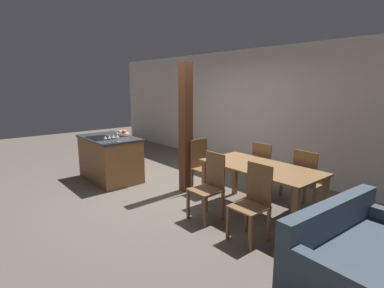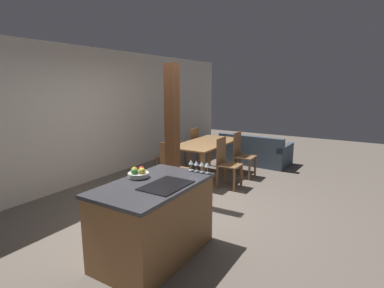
{
  "view_description": "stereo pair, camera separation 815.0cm",
  "coord_description": "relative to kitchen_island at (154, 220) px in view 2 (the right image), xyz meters",
  "views": [
    {
      "loc": [
        4.36,
        -2.95,
        1.93
      ],
      "look_at": [
        0.6,
        0.2,
        0.95
      ],
      "focal_mm": 28.0,
      "sensor_mm": 36.0,
      "label": 1
    },
    {
      "loc": [
        -3.78,
        -2.45,
        1.97
      ],
      "look_at": [
        0.6,
        0.2,
        0.95
      ],
      "focal_mm": 28.0,
      "sensor_mm": 36.0,
      "label": 2
    }
  ],
  "objects": [
    {
      "name": "ground_plane",
      "position": [
        1.27,
        0.42,
        -0.45
      ],
      "size": [
        16.0,
        16.0,
        0.0
      ],
      "primitive_type": "plane",
      "color": "#665B51"
    },
    {
      "name": "wine_glass_near",
      "position": [
        0.63,
        -0.35,
        0.55
      ],
      "size": [
        0.06,
        0.06,
        0.14
      ],
      "color": "silver",
      "rests_on": "kitchen_island"
    },
    {
      "name": "dining_chair_near_right",
      "position": [
        3.42,
        0.31,
        0.05
      ],
      "size": [
        0.4,
        0.4,
        0.97
      ],
      "color": "brown",
      "rests_on": "ground_plane"
    },
    {
      "name": "couch",
      "position": [
        4.66,
        0.45,
        -0.19
      ],
      "size": [
        0.98,
        1.71,
        0.75
      ],
      "rotation": [
        0.0,
        0.0,
        1.52
      ],
      "color": "#3D4C5B",
      "rests_on": "ground_plane"
    },
    {
      "name": "wine_glass_middle",
      "position": [
        0.63,
        -0.27,
        0.55
      ],
      "size": [
        0.06,
        0.06,
        0.14
      ],
      "color": "silver",
      "rests_on": "kitchen_island"
    },
    {
      "name": "wine_glass_end",
      "position": [
        0.63,
        -0.12,
        0.55
      ],
      "size": [
        0.06,
        0.06,
        0.14
      ],
      "color": "silver",
      "rests_on": "kitchen_island"
    },
    {
      "name": "wall_back",
      "position": [
        1.27,
        2.89,
        0.9
      ],
      "size": [
        11.2,
        0.08,
        2.7
      ],
      "color": "silver",
      "rests_on": "ground_plane"
    },
    {
      "name": "wine_glass_far",
      "position": [
        0.63,
        -0.2,
        0.55
      ],
      "size": [
        0.06,
        0.06,
        0.14
      ],
      "color": "silver",
      "rests_on": "kitchen_island"
    },
    {
      "name": "dining_chair_far_right",
      "position": [
        3.42,
        1.61,
        0.05
      ],
      "size": [
        0.4,
        0.4,
        0.97
      ],
      "rotation": [
        0.0,
        0.0,
        3.14
      ],
      "color": "brown",
      "rests_on": "ground_plane"
    },
    {
      "name": "dining_chair_far_left",
      "position": [
        2.63,
        1.61,
        0.05
      ],
      "size": [
        0.4,
        0.4,
        0.97
      ],
      "rotation": [
        0.0,
        0.0,
        3.14
      ],
      "color": "brown",
      "rests_on": "ground_plane"
    },
    {
      "name": "timber_post",
      "position": [
        1.5,
        0.78,
        0.71
      ],
      "size": [
        0.18,
        0.18,
        2.31
      ],
      "color": "brown",
      "rests_on": "ground_plane"
    },
    {
      "name": "fruit_bowl",
      "position": [
        0.07,
        0.27,
        0.5
      ],
      "size": [
        0.25,
        0.25,
        0.12
      ],
      "color": "silver",
      "rests_on": "kitchen_island"
    },
    {
      "name": "dining_table",
      "position": [
        3.03,
        0.96,
        0.21
      ],
      "size": [
        1.76,
        0.86,
        0.76
      ],
      "color": "olive",
      "rests_on": "ground_plane"
    },
    {
      "name": "kitchen_island",
      "position": [
        0.0,
        0.0,
        0.0
      ],
      "size": [
        1.39,
        0.85,
        0.9
      ],
      "color": "olive",
      "rests_on": "ground_plane"
    },
    {
      "name": "dining_chair_head_end",
      "position": [
        1.77,
        0.96,
        0.05
      ],
      "size": [
        0.4,
        0.4,
        0.97
      ],
      "rotation": [
        0.0,
        0.0,
        1.57
      ],
      "color": "brown",
      "rests_on": "ground_plane"
    },
    {
      "name": "dining_chair_near_left",
      "position": [
        2.63,
        0.31,
        0.05
      ],
      "size": [
        0.4,
        0.4,
        0.97
      ],
      "color": "brown",
      "rests_on": "ground_plane"
    }
  ]
}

